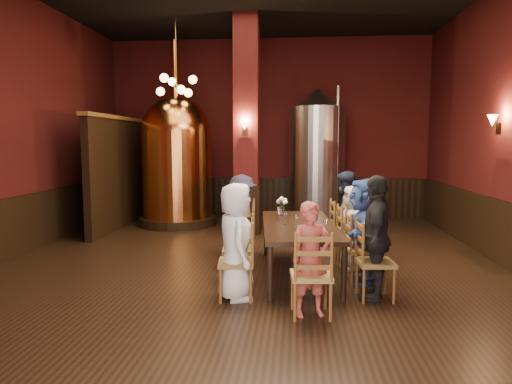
# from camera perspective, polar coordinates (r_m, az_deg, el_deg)

# --- Properties ---
(room) EXTENTS (10.00, 10.02, 4.50)m
(room) POSITION_cam_1_polar(r_m,az_deg,el_deg) (6.77, -1.24, 9.11)
(room) COLOR black
(room) RESTS_ON ground
(wainscot_back) EXTENTS (7.90, 0.08, 1.00)m
(wainscot_back) POSITION_cam_1_polar(r_m,az_deg,el_deg) (11.79, 1.43, -0.62)
(wainscot_back) COLOR black
(wainscot_back) RESTS_ON ground
(column) EXTENTS (0.58, 0.58, 4.50)m
(column) POSITION_cam_1_polar(r_m,az_deg,el_deg) (9.59, -1.18, 8.27)
(column) COLOR #440F0E
(column) RESTS_ON ground
(partition) EXTENTS (0.22, 3.50, 2.40)m
(partition) POSITION_cam_1_polar(r_m,az_deg,el_deg) (10.70, -16.56, 2.18)
(partition) COLOR black
(partition) RESTS_ON ground
(pendant_cluster) EXTENTS (0.90, 0.90, 1.70)m
(pendant_cluster) POSITION_cam_1_polar(r_m,az_deg,el_deg) (10.02, -9.91, 12.97)
(pendant_cluster) COLOR #A57226
(pendant_cluster) RESTS_ON room
(sconce_wall) EXTENTS (0.20, 0.20, 0.36)m
(sconce_wall) POSITION_cam_1_polar(r_m,az_deg,el_deg) (8.16, 28.09, 7.54)
(sconce_wall) COLOR black
(sconce_wall) RESTS_ON room
(sconce_column) EXTENTS (0.20, 0.20, 0.36)m
(sconce_column) POSITION_cam_1_polar(r_m,az_deg,el_deg) (9.29, -1.38, 8.03)
(sconce_column) COLOR black
(sconce_column) RESTS_ON column
(dining_table) EXTENTS (1.20, 2.48, 0.75)m
(dining_table) POSITION_cam_1_polar(r_m,az_deg,el_deg) (6.57, 5.34, -4.51)
(dining_table) COLOR black
(dining_table) RESTS_ON ground
(chair_0) EXTENTS (0.50, 0.50, 0.92)m
(chair_0) POSITION_cam_1_polar(r_m,az_deg,el_deg) (5.63, -2.50, -8.71)
(chair_0) COLOR brown
(chair_0) RESTS_ON ground
(person_0) EXTENTS (0.62, 0.79, 1.43)m
(person_0) POSITION_cam_1_polar(r_m,az_deg,el_deg) (5.57, -2.51, -6.20)
(person_0) COLOR white
(person_0) RESTS_ON ground
(chair_1) EXTENTS (0.50, 0.50, 0.92)m
(chair_1) POSITION_cam_1_polar(r_m,az_deg,el_deg) (6.28, -2.22, -7.13)
(chair_1) COLOR brown
(chair_1) RESTS_ON ground
(person_1) EXTENTS (0.39, 0.52, 1.26)m
(person_1) POSITION_cam_1_polar(r_m,az_deg,el_deg) (6.24, -2.23, -5.60)
(person_1) COLOR #C04521
(person_1) RESTS_ON ground
(chair_2) EXTENTS (0.50, 0.50, 0.92)m
(chair_2) POSITION_cam_1_polar(r_m,az_deg,el_deg) (6.92, -2.00, -5.87)
(chair_2) COLOR brown
(chair_2) RESTS_ON ground
(person_2) EXTENTS (0.35, 0.64, 1.28)m
(person_2) POSITION_cam_1_polar(r_m,az_deg,el_deg) (6.89, -2.00, -4.41)
(person_2) COLOR navy
(person_2) RESTS_ON ground
(chair_3) EXTENTS (0.50, 0.50, 0.92)m
(chair_3) POSITION_cam_1_polar(r_m,az_deg,el_deg) (7.58, -1.81, -4.80)
(chair_3) COLOR brown
(chair_3) RESTS_ON ground
(person_3) EXTENTS (0.52, 0.90, 1.38)m
(person_3) POSITION_cam_1_polar(r_m,az_deg,el_deg) (7.54, -1.81, -3.07)
(person_3) COLOR black
(person_3) RESTS_ON ground
(chair_4) EXTENTS (0.50, 0.50, 0.92)m
(chair_4) POSITION_cam_1_polar(r_m,az_deg,el_deg) (5.81, 14.70, -8.45)
(chair_4) COLOR brown
(chair_4) RESTS_ON ground
(person_4) EXTENTS (0.55, 0.95, 1.52)m
(person_4) POSITION_cam_1_polar(r_m,az_deg,el_deg) (5.74, 14.78, -5.53)
(person_4) COLOR black
(person_4) RESTS_ON ground
(chair_5) EXTENTS (0.50, 0.50, 0.92)m
(chair_5) POSITION_cam_1_polar(r_m,az_deg,el_deg) (6.44, 13.20, -6.96)
(chair_5) COLOR brown
(chair_5) RESTS_ON ground
(person_5) EXTENTS (0.53, 1.36, 1.43)m
(person_5) POSITION_cam_1_polar(r_m,az_deg,el_deg) (6.38, 13.26, -4.73)
(person_5) COLOR navy
(person_5) RESTS_ON ground
(chair_6) EXTENTS (0.50, 0.50, 0.92)m
(chair_6) POSITION_cam_1_polar(r_m,az_deg,el_deg) (7.07, 11.99, -5.75)
(chair_6) COLOR brown
(chair_6) RESTS_ON ground
(person_6) EXTENTS (0.51, 0.68, 1.27)m
(person_6) POSITION_cam_1_polar(r_m,az_deg,el_deg) (7.03, 12.02, -4.36)
(person_6) COLOR #BBADA5
(person_6) RESTS_ON ground
(chair_7) EXTENTS (0.50, 0.50, 0.92)m
(chair_7) POSITION_cam_1_polar(r_m,az_deg,el_deg) (7.71, 10.97, -4.72)
(chair_7) COLOR brown
(chair_7) RESTS_ON ground
(person_7) EXTENTS (0.52, 0.77, 1.44)m
(person_7) POSITION_cam_1_polar(r_m,az_deg,el_deg) (7.66, 11.01, -2.81)
(person_7) COLOR #1A2034
(person_7) RESTS_ON ground
(chair_8) EXTENTS (0.50, 0.50, 0.92)m
(chair_8) POSITION_cam_1_polar(r_m,az_deg,el_deg) (5.13, 6.90, -10.25)
(chair_8) COLOR brown
(chair_8) RESTS_ON ground
(person_8) EXTENTS (0.54, 0.44, 1.27)m
(person_8) POSITION_cam_1_polar(r_m,az_deg,el_deg) (5.08, 6.92, -8.35)
(person_8) COLOR #AF453A
(person_8) RESTS_ON ground
(copper_kettle) EXTENTS (1.77, 1.77, 4.18)m
(copper_kettle) POSITION_cam_1_polar(r_m,az_deg,el_deg) (10.63, -9.86, 4.07)
(copper_kettle) COLOR black
(copper_kettle) RESTS_ON ground
(steel_vessel) EXTENTS (1.60, 1.60, 3.16)m
(steel_vessel) POSITION_cam_1_polar(r_m,az_deg,el_deg) (10.93, 7.62, 4.47)
(steel_vessel) COLOR #B2B2B7
(steel_vessel) RESTS_ON ground
(rose_vase) EXTENTS (0.18, 0.18, 0.31)m
(rose_vase) POSITION_cam_1_polar(r_m,az_deg,el_deg) (7.23, 3.30, -1.40)
(rose_vase) COLOR white
(rose_vase) RESTS_ON dining_table
(wine_glass_0) EXTENTS (0.07, 0.07, 0.17)m
(wine_glass_0) POSITION_cam_1_polar(r_m,az_deg,el_deg) (6.40, 7.02, -3.49)
(wine_glass_0) COLOR white
(wine_glass_0) RESTS_ON dining_table
(wine_glass_1) EXTENTS (0.07, 0.07, 0.17)m
(wine_glass_1) POSITION_cam_1_polar(r_m,az_deg,el_deg) (7.23, 6.37, -2.36)
(wine_glass_1) COLOR white
(wine_glass_1) RESTS_ON dining_table
(wine_glass_2) EXTENTS (0.07, 0.07, 0.17)m
(wine_glass_2) POSITION_cam_1_polar(r_m,az_deg,el_deg) (6.19, 6.75, -3.82)
(wine_glass_2) COLOR white
(wine_glass_2) RESTS_ON dining_table
(wine_glass_3) EXTENTS (0.07, 0.07, 0.17)m
(wine_glass_3) POSITION_cam_1_polar(r_m,az_deg,el_deg) (6.48, 3.67, -3.34)
(wine_glass_3) COLOR white
(wine_glass_3) RESTS_ON dining_table
(wine_glass_4) EXTENTS (0.07, 0.07, 0.17)m
(wine_glass_4) POSITION_cam_1_polar(r_m,az_deg,el_deg) (6.99, 2.85, -2.62)
(wine_glass_4) COLOR white
(wine_glass_4) RESTS_ON dining_table
(wine_glass_5) EXTENTS (0.07, 0.07, 0.17)m
(wine_glass_5) POSITION_cam_1_polar(r_m,az_deg,el_deg) (5.99, 8.66, -4.18)
(wine_glass_5) COLOR white
(wine_glass_5) RESTS_ON dining_table
(wine_glass_6) EXTENTS (0.07, 0.07, 0.17)m
(wine_glass_6) POSITION_cam_1_polar(r_m,az_deg,el_deg) (6.19, 7.47, -3.83)
(wine_glass_6) COLOR white
(wine_glass_6) RESTS_ON dining_table
(wine_glass_7) EXTENTS (0.07, 0.07, 0.17)m
(wine_glass_7) POSITION_cam_1_polar(r_m,az_deg,el_deg) (6.19, 5.89, -3.81)
(wine_glass_7) COLOR white
(wine_glass_7) RESTS_ON dining_table
(wine_glass_8) EXTENTS (0.07, 0.07, 0.17)m
(wine_glass_8) POSITION_cam_1_polar(r_m,az_deg,el_deg) (6.32, 5.03, -3.59)
(wine_glass_8) COLOR white
(wine_glass_8) RESTS_ON dining_table
(wine_glass_9) EXTENTS (0.07, 0.07, 0.17)m
(wine_glass_9) POSITION_cam_1_polar(r_m,az_deg,el_deg) (6.76, 2.91, -2.92)
(wine_glass_9) COLOR white
(wine_glass_9) RESTS_ON dining_table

